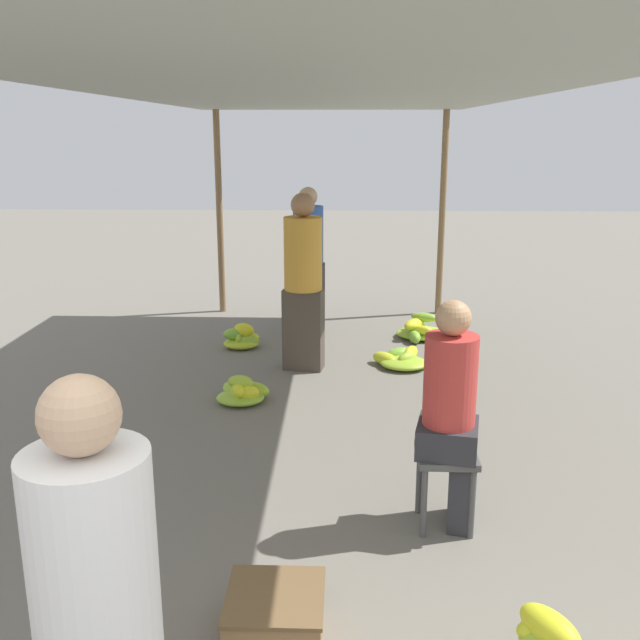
{
  "coord_description": "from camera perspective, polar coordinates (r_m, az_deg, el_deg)",
  "views": [
    {
      "loc": [
        0.18,
        -1.02,
        2.26
      ],
      "look_at": [
        0.0,
        4.16,
        0.88
      ],
      "focal_mm": 40.0,
      "sensor_mm": 36.0,
      "label": 1
    }
  ],
  "objects": [
    {
      "name": "banana_pile_left_1",
      "position": [
        7.7,
        -6.28,
        -1.47
      ],
      "size": [
        0.41,
        0.43,
        0.28
      ],
      "color": "yellow",
      "rests_on": "ground"
    },
    {
      "name": "crate_near",
      "position": [
        3.52,
        -3.6,
        -22.61
      ],
      "size": [
        0.45,
        0.45,
        0.23
      ],
      "color": "olive",
      "rests_on": "ground"
    },
    {
      "name": "shopper_walking_mid",
      "position": [
        6.78,
        -1.36,
        3.23
      ],
      "size": [
        0.42,
        0.42,
        1.71
      ],
      "color": "#4C4238",
      "rests_on": "ground"
    },
    {
      "name": "vendor_seated",
      "position": [
        4.14,
        10.54,
        -7.16
      ],
      "size": [
        0.4,
        0.4,
        1.37
      ],
      "color": "#2D2D33",
      "rests_on": "ground"
    },
    {
      "name": "banana_pile_right_2",
      "position": [
        8.07,
        8.13,
        -0.86
      ],
      "size": [
        0.59,
        0.61,
        0.28
      ],
      "color": "#86BA34",
      "rests_on": "ground"
    },
    {
      "name": "shopper_walking_far",
      "position": [
        8.3,
        -0.94,
        5.16
      ],
      "size": [
        0.39,
        0.39,
        1.64
      ],
      "color": "#2D2D33",
      "rests_on": "ground"
    },
    {
      "name": "canopy_tarp",
      "position": [
        5.12,
        -0.03,
        17.93
      ],
      "size": [
        3.17,
        7.97,
        0.04
      ],
      "primitive_type": "cube",
      "color": "#9EA399",
      "rests_on": "canopy_post_front_left"
    },
    {
      "name": "banana_pile_right_1",
      "position": [
        7.12,
        6.52,
        -3.13
      ],
      "size": [
        0.58,
        0.54,
        0.18
      ],
      "color": "#A0C42F",
      "rests_on": "ground"
    },
    {
      "name": "stool",
      "position": [
        4.28,
        10.04,
        -11.52
      ],
      "size": [
        0.34,
        0.34,
        0.47
      ],
      "color": "#4C4C4C",
      "rests_on": "ground"
    },
    {
      "name": "banana_pile_left_0",
      "position": [
        6.19,
        -6.25,
        -5.75
      ],
      "size": [
        0.48,
        0.48,
        0.25
      ],
      "color": "#AFCA2D",
      "rests_on": "ground"
    },
    {
      "name": "canopy_post_back_right",
      "position": [
        9.03,
        9.75,
        8.3
      ],
      "size": [
        0.08,
        0.08,
        2.51
      ],
      "primitive_type": "cylinder",
      "color": "olive",
      "rests_on": "ground"
    },
    {
      "name": "canopy_post_back_left",
      "position": [
        9.08,
        -8.04,
        8.41
      ],
      "size": [
        0.08,
        0.08,
        2.51
      ],
      "primitive_type": "cylinder",
      "color": "olive",
      "rests_on": "ground"
    }
  ]
}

